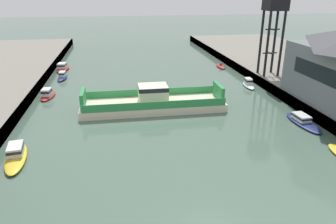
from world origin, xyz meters
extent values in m
cube|color=#4C4742|center=(-19.65, 20.00, 0.81)|extent=(0.30, 140.00, 1.63)
cube|color=#4C4742|center=(19.65, 20.00, 0.81)|extent=(0.30, 140.00, 1.63)
cube|color=beige|center=(-1.11, 26.38, 0.55)|extent=(20.91, 6.25, 1.10)
cube|color=#2D8947|center=(-1.09, 29.39, 1.65)|extent=(20.04, 0.23, 1.10)
cube|color=#2D8947|center=(-1.13, 23.37, 1.65)|extent=(20.04, 0.23, 1.10)
cube|color=beige|center=(-1.11, 26.38, 2.38)|extent=(4.19, 3.40, 2.56)
cube|color=black|center=(-1.11, 26.38, 3.31)|extent=(4.23, 3.44, 0.60)
cube|color=#2D8947|center=(8.83, 26.33, 2.20)|extent=(0.52, 4.30, 2.20)
cube|color=#2D8947|center=(-11.05, 26.44, 2.20)|extent=(0.52, 4.30, 2.20)
ellipsoid|color=white|center=(17.41, 34.84, 0.23)|extent=(2.05, 5.08, 0.46)
cube|color=silver|center=(17.45, 35.21, 0.98)|extent=(1.25, 1.83, 1.02)
cube|color=black|center=(17.45, 35.21, 1.10)|extent=(1.29, 1.89, 0.31)
ellipsoid|color=red|center=(-17.67, 53.58, 0.28)|extent=(2.88, 6.68, 0.56)
cube|color=silver|center=(-17.72, 53.09, 1.10)|extent=(1.79, 2.42, 1.09)
cube|color=black|center=(-17.72, 53.09, 1.24)|extent=(1.84, 2.48, 0.33)
ellipsoid|color=red|center=(17.29, 50.35, 0.24)|extent=(1.78, 5.11, 0.48)
cube|color=#4C4C51|center=(17.29, 50.35, 0.73)|extent=(0.55, 0.43, 0.50)
ellipsoid|color=red|center=(-17.50, 34.75, 0.21)|extent=(2.39, 5.50, 0.42)
cube|color=silver|center=(-17.55, 34.35, 0.99)|extent=(1.48, 1.99, 1.14)
cube|color=black|center=(-17.55, 34.35, 1.13)|extent=(1.52, 2.05, 0.34)
ellipsoid|color=yellow|center=(-17.02, 13.92, 0.26)|extent=(3.01, 7.34, 0.52)
cube|color=silver|center=(-17.09, 14.45, 1.00)|extent=(1.76, 2.67, 0.95)
cube|color=black|center=(-17.09, 14.45, 1.12)|extent=(1.81, 2.74, 0.29)
ellipsoid|color=navy|center=(-16.74, 45.80, 0.24)|extent=(1.94, 5.09, 0.49)
cube|color=silver|center=(-16.71, 46.17, 0.96)|extent=(1.20, 1.83, 0.96)
cube|color=black|center=(-16.71, 46.17, 1.08)|extent=(1.24, 1.88, 0.29)
ellipsoid|color=navy|center=(17.62, 17.47, 0.21)|extent=(2.40, 7.16, 0.42)
cube|color=silver|center=(17.59, 18.00, 0.80)|extent=(1.57, 2.54, 0.77)
cube|color=black|center=(17.59, 18.00, 0.90)|extent=(1.61, 2.61, 0.23)
cube|color=black|center=(19.90, 17.44, 6.38)|extent=(0.08, 15.10, 2.15)
cylinder|color=black|center=(20.50, 38.16, 7.35)|extent=(0.44, 0.44, 11.45)
cylinder|color=black|center=(23.20, 38.16, 7.35)|extent=(0.44, 0.44, 11.45)
cylinder|color=black|center=(20.50, 35.46, 7.35)|extent=(0.44, 0.44, 11.45)
cylinder|color=black|center=(23.20, 35.46, 7.35)|extent=(0.44, 0.44, 11.45)
cube|color=black|center=(21.85, 36.81, 5.64)|extent=(2.70, 0.20, 0.20)
cube|color=black|center=(21.85, 36.81, 5.64)|extent=(0.20, 2.70, 0.20)
cube|color=black|center=(21.85, 36.81, 9.87)|extent=(2.70, 0.20, 0.20)
cube|color=black|center=(21.85, 36.81, 9.87)|extent=(0.20, 2.70, 0.20)
cube|color=black|center=(21.85, 36.81, 14.56)|extent=(3.51, 3.51, 2.97)
cylinder|color=black|center=(20.20, 18.09, 1.90)|extent=(0.28, 0.28, 0.55)
sphere|color=black|center=(20.20, 18.09, 2.18)|extent=(0.32, 0.32, 0.32)
camera|label=1|loc=(-6.20, -17.00, 16.63)|focal=33.68mm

